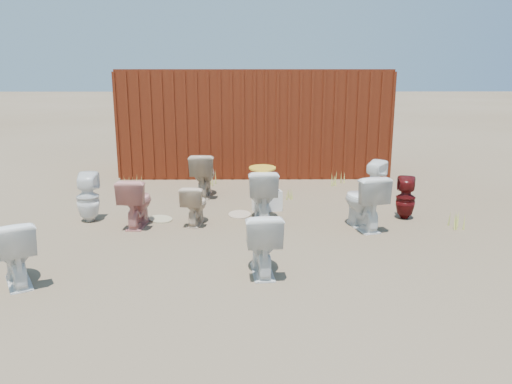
{
  "coord_description": "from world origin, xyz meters",
  "views": [
    {
      "loc": [
        -0.07,
        -6.88,
        2.39
      ],
      "look_at": [
        0.0,
        0.6,
        0.55
      ],
      "focal_mm": 35.0,
      "sensor_mm": 36.0,
      "label": 1
    }
  ],
  "objects_px": {
    "toilet_front_pink": "(136,202)",
    "toilet_front_c": "(262,242)",
    "toilet_back_beige_left": "(195,204)",
    "toilet_back_beige_right": "(203,175)",
    "toilet_back_yellowlid": "(262,195)",
    "toilet_front_e": "(363,201)",
    "shipping_container": "(254,120)",
    "loose_tank": "(267,201)",
    "toilet_front_a": "(15,252)",
    "toilet_back_a": "(88,197)",
    "toilet_back_e": "(375,182)",
    "toilet_front_maroon": "(406,198)"
  },
  "relations": [
    {
      "from": "toilet_front_e",
      "to": "toilet_back_beige_left",
      "type": "height_order",
      "value": "toilet_front_e"
    },
    {
      "from": "toilet_back_a",
      "to": "toilet_back_beige_left",
      "type": "relative_size",
      "value": 1.24
    },
    {
      "from": "shipping_container",
      "to": "toilet_back_yellowlid",
      "type": "bearing_deg",
      "value": -88.58
    },
    {
      "from": "toilet_back_beige_right",
      "to": "toilet_front_a",
      "type": "bearing_deg",
      "value": 67.42
    },
    {
      "from": "toilet_front_a",
      "to": "loose_tank",
      "type": "bearing_deg",
      "value": -165.11
    },
    {
      "from": "shipping_container",
      "to": "loose_tank",
      "type": "bearing_deg",
      "value": -86.91
    },
    {
      "from": "toilet_front_pink",
      "to": "toilet_front_e",
      "type": "distance_m",
      "value": 3.52
    },
    {
      "from": "toilet_front_c",
      "to": "toilet_back_a",
      "type": "relative_size",
      "value": 0.98
    },
    {
      "from": "toilet_back_e",
      "to": "shipping_container",
      "type": "bearing_deg",
      "value": -15.34
    },
    {
      "from": "toilet_back_a",
      "to": "toilet_back_beige_right",
      "type": "bearing_deg",
      "value": -140.76
    },
    {
      "from": "toilet_back_a",
      "to": "toilet_front_e",
      "type": "bearing_deg",
      "value": 169.71
    },
    {
      "from": "shipping_container",
      "to": "toilet_back_yellowlid",
      "type": "height_order",
      "value": "shipping_container"
    },
    {
      "from": "shipping_container",
      "to": "loose_tank",
      "type": "distance_m",
      "value": 3.87
    },
    {
      "from": "toilet_front_pink",
      "to": "toilet_back_a",
      "type": "distance_m",
      "value": 0.86
    },
    {
      "from": "toilet_front_a",
      "to": "toilet_front_e",
      "type": "height_order",
      "value": "toilet_front_e"
    },
    {
      "from": "toilet_back_beige_left",
      "to": "toilet_back_beige_right",
      "type": "distance_m",
      "value": 1.82
    },
    {
      "from": "toilet_front_pink",
      "to": "toilet_back_e",
      "type": "bearing_deg",
      "value": -158.15
    },
    {
      "from": "toilet_front_a",
      "to": "toilet_back_beige_right",
      "type": "relative_size",
      "value": 0.91
    },
    {
      "from": "toilet_back_beige_right",
      "to": "loose_tank",
      "type": "distance_m",
      "value": 1.63
    },
    {
      "from": "shipping_container",
      "to": "toilet_front_e",
      "type": "relative_size",
      "value": 6.98
    },
    {
      "from": "toilet_front_pink",
      "to": "toilet_back_beige_left",
      "type": "xyz_separation_m",
      "value": [
        0.9,
        0.08,
        -0.07
      ]
    },
    {
      "from": "toilet_front_pink",
      "to": "toilet_front_c",
      "type": "distance_m",
      "value": 2.7
    },
    {
      "from": "shipping_container",
      "to": "toilet_front_a",
      "type": "relative_size",
      "value": 7.82
    },
    {
      "from": "toilet_front_a",
      "to": "toilet_back_a",
      "type": "xyz_separation_m",
      "value": [
        0.06,
        2.42,
        0.01
      ]
    },
    {
      "from": "toilet_front_maroon",
      "to": "toilet_back_a",
      "type": "distance_m",
      "value": 5.15
    },
    {
      "from": "toilet_front_e",
      "to": "toilet_back_beige_left",
      "type": "distance_m",
      "value": 2.63
    },
    {
      "from": "toilet_front_a",
      "to": "toilet_front_pink",
      "type": "distance_m",
      "value": 2.35
    },
    {
      "from": "shipping_container",
      "to": "toilet_front_e",
      "type": "height_order",
      "value": "shipping_container"
    },
    {
      "from": "toilet_back_beige_left",
      "to": "toilet_back_yellowlid",
      "type": "xyz_separation_m",
      "value": [
        1.07,
        0.21,
        0.11
      ]
    },
    {
      "from": "toilet_front_e",
      "to": "toilet_back_beige_right",
      "type": "xyz_separation_m",
      "value": [
        -2.65,
        2.05,
        -0.01
      ]
    },
    {
      "from": "toilet_front_c",
      "to": "toilet_back_a",
      "type": "distance_m",
      "value": 3.48
    },
    {
      "from": "toilet_front_a",
      "to": "toilet_front_c",
      "type": "xyz_separation_m",
      "value": [
        2.81,
        0.28,
        0.01
      ]
    },
    {
      "from": "toilet_front_pink",
      "to": "loose_tank",
      "type": "xyz_separation_m",
      "value": [
        2.07,
        0.83,
        -0.21
      ]
    },
    {
      "from": "toilet_front_maroon",
      "to": "toilet_back_e",
      "type": "bearing_deg",
      "value": -61.87
    },
    {
      "from": "toilet_back_beige_left",
      "to": "toilet_back_e",
      "type": "relative_size",
      "value": 0.82
    },
    {
      "from": "toilet_back_beige_left",
      "to": "toilet_back_beige_right",
      "type": "bearing_deg",
      "value": -82.03
    },
    {
      "from": "toilet_back_yellowlid",
      "to": "loose_tank",
      "type": "bearing_deg",
      "value": -102.8
    },
    {
      "from": "toilet_back_a",
      "to": "toilet_back_beige_left",
      "type": "bearing_deg",
      "value": 169.64
    },
    {
      "from": "toilet_back_e",
      "to": "toilet_front_maroon",
      "type": "bearing_deg",
      "value": 143.95
    },
    {
      "from": "toilet_back_yellowlid",
      "to": "toilet_front_e",
      "type": "bearing_deg",
      "value": 161.14
    },
    {
      "from": "toilet_back_a",
      "to": "toilet_back_beige_right",
      "type": "height_order",
      "value": "toilet_back_beige_right"
    },
    {
      "from": "toilet_back_beige_left",
      "to": "loose_tank",
      "type": "xyz_separation_m",
      "value": [
        1.17,
        0.75,
        -0.14
      ]
    },
    {
      "from": "toilet_front_maroon",
      "to": "toilet_back_yellowlid",
      "type": "relative_size",
      "value": 0.82
    },
    {
      "from": "toilet_back_yellowlid",
      "to": "toilet_front_a",
      "type": "bearing_deg",
      "value": 38.25
    },
    {
      "from": "loose_tank",
      "to": "toilet_back_beige_right",
      "type": "bearing_deg",
      "value": 123.72
    },
    {
      "from": "toilet_front_maroon",
      "to": "loose_tank",
      "type": "xyz_separation_m",
      "value": [
        -2.25,
        0.49,
        -0.17
      ]
    },
    {
      "from": "toilet_front_c",
      "to": "toilet_back_beige_left",
      "type": "bearing_deg",
      "value": -68.02
    },
    {
      "from": "shipping_container",
      "to": "toilet_back_beige_right",
      "type": "distance_m",
      "value": 2.95
    },
    {
      "from": "toilet_front_pink",
      "to": "toilet_back_a",
      "type": "height_order",
      "value": "toilet_back_a"
    },
    {
      "from": "toilet_back_beige_left",
      "to": "toilet_back_yellowlid",
      "type": "bearing_deg",
      "value": -161.85
    }
  ]
}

